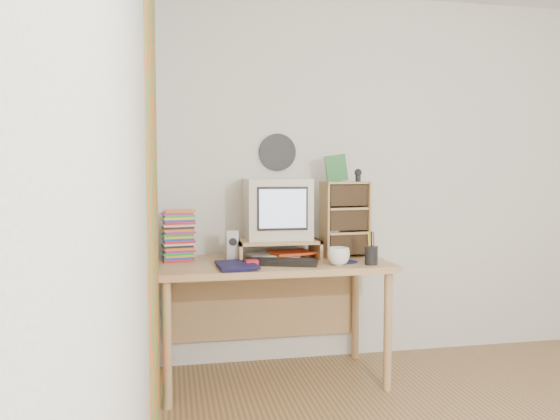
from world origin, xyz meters
name	(u,v)px	position (x,y,z in m)	size (l,w,h in m)	color
back_wall	(405,179)	(0.00, 1.75, 1.25)	(3.50, 3.50, 0.00)	white
left_wall	(137,186)	(-1.75, 0.00, 1.25)	(3.50, 3.50, 0.00)	white
curtain	(154,207)	(-1.71, 0.48, 1.15)	(2.20, 2.20, 0.00)	orange
wall_disc	(278,152)	(-0.93, 1.73, 1.43)	(0.25, 0.25, 0.02)	black
desk	(271,281)	(-1.03, 1.44, 0.62)	(1.40, 0.70, 0.75)	tan
monitor_riser	(277,244)	(-0.98, 1.48, 0.84)	(0.52, 0.30, 0.12)	tan
crt_monitor	(278,209)	(-0.97, 1.53, 1.06)	(0.40, 0.40, 0.38)	beige
speaker_left	(232,246)	(-1.27, 1.43, 0.85)	(0.07, 0.07, 0.19)	#A2A2A7
speaker_right	(331,241)	(-0.63, 1.46, 0.86)	(0.08, 0.08, 0.21)	#A2A2A7
keyboard	(281,262)	(-1.01, 1.24, 0.76)	(0.44, 0.15, 0.03)	black
dvd_stack	(178,240)	(-1.60, 1.50, 0.88)	(0.18, 0.13, 0.26)	brown
cd_rack	(345,219)	(-0.54, 1.47, 0.99)	(0.29, 0.16, 0.49)	tan
mug	(338,256)	(-0.68, 1.16, 0.80)	(0.13, 0.13, 0.10)	white
diary	(217,264)	(-1.38, 1.19, 0.78)	(0.27, 0.20, 0.05)	#100F37
mousepad	(344,262)	(-0.61, 1.26, 0.75)	(0.18, 0.18, 0.00)	#101837
pen_cup	(371,252)	(-0.48, 1.14, 0.83)	(0.08, 0.08, 0.15)	black
papers	(278,255)	(-0.97, 1.49, 0.77)	(0.31, 0.22, 0.04)	silver
red_box	(252,263)	(-1.18, 1.22, 0.77)	(0.07, 0.05, 0.04)	red
game_box	(336,168)	(-0.60, 1.48, 1.32)	(0.13, 0.03, 0.17)	#1A5C24
webcam	(358,175)	(-0.46, 1.45, 1.28)	(0.05, 0.05, 0.08)	black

